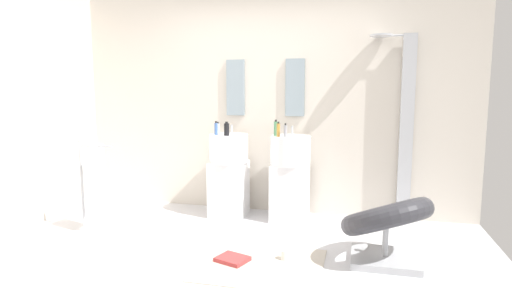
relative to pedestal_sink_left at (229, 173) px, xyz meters
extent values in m
cube|color=silver|center=(0.36, -1.29, -0.52)|extent=(4.80, 3.60, 0.04)
cube|color=beige|center=(0.36, 0.36, 0.80)|extent=(4.80, 0.10, 2.60)
cube|color=white|center=(0.00, 0.00, -0.18)|extent=(0.40, 0.40, 0.64)
cylinder|color=white|center=(0.00, 0.00, 0.29)|extent=(0.45, 0.45, 0.32)
cylinder|color=#B7BABF|center=(0.00, 0.12, 0.50)|extent=(0.02, 0.02, 0.10)
cube|color=white|center=(0.72, 0.00, -0.18)|extent=(0.40, 0.40, 0.64)
cylinder|color=white|center=(0.72, 0.00, 0.29)|extent=(0.45, 0.45, 0.32)
cylinder|color=#B7BABF|center=(0.72, 0.12, 0.50)|extent=(0.02, 0.02, 0.10)
cube|color=#8C9EA8|center=(0.00, 0.29, 0.98)|extent=(0.22, 0.03, 0.66)
cube|color=#8C9EA8|center=(0.72, 0.29, 0.98)|extent=(0.22, 0.03, 0.66)
cube|color=#B7BABF|center=(1.95, 0.24, 0.52)|extent=(0.14, 0.08, 2.05)
cylinder|color=#B7BABF|center=(1.80, 0.22, 1.53)|extent=(0.30, 0.02, 0.02)
cylinder|color=#B7BABF|center=(1.65, 0.19, 1.53)|extent=(0.24, 0.24, 0.02)
cube|color=#B7BABF|center=(1.70, -0.97, -0.47)|extent=(0.56, 0.50, 0.06)
cylinder|color=#B7BABF|center=(1.70, -0.97, -0.30)|extent=(0.05, 0.05, 0.34)
torus|color=#333338|center=(1.70, -0.97, -0.10)|extent=(1.10, 1.10, 0.49)
cylinder|color=#B7BABF|center=(-1.29, -0.90, -0.03)|extent=(0.03, 0.03, 0.95)
cylinder|color=#B7BABF|center=(-1.11, -0.90, 0.40)|extent=(0.36, 0.02, 0.02)
cube|color=white|center=(-1.11, -0.90, 0.15)|extent=(0.04, 0.22, 0.50)
cube|color=beige|center=(0.69, -1.29, -0.50)|extent=(1.02, 0.89, 0.01)
cube|color=#B73838|center=(0.44, -1.29, -0.47)|extent=(0.31, 0.28, 0.03)
cylinder|color=white|center=(0.87, -1.14, -0.45)|extent=(0.08, 0.08, 0.08)
cylinder|color=black|center=(0.02, -0.14, 0.52)|extent=(0.06, 0.06, 0.13)
cylinder|color=black|center=(0.02, -0.14, 0.60)|extent=(0.03, 0.03, 0.02)
cylinder|color=#C68C38|center=(0.60, -0.10, 0.52)|extent=(0.04, 0.04, 0.14)
cylinder|color=black|center=(0.60, -0.10, 0.60)|extent=(0.02, 0.02, 0.02)
cylinder|color=silver|center=(-0.13, 0.00, 0.51)|extent=(0.04, 0.04, 0.12)
cylinder|color=black|center=(-0.13, 0.00, 0.58)|extent=(0.02, 0.02, 0.02)
cylinder|color=#99999E|center=(0.68, -0.13, 0.52)|extent=(0.04, 0.04, 0.13)
cylinder|color=black|center=(0.68, -0.13, 0.59)|extent=(0.02, 0.02, 0.02)
cylinder|color=#4C72B7|center=(-0.12, -0.10, 0.52)|extent=(0.04, 0.04, 0.13)
cylinder|color=black|center=(-0.12, -0.10, 0.60)|extent=(0.02, 0.02, 0.02)
cylinder|color=#59996B|center=(0.56, -0.04, 0.53)|extent=(0.04, 0.04, 0.16)
cylinder|color=black|center=(0.56, -0.04, 0.62)|extent=(0.02, 0.02, 0.02)
camera|label=1|loc=(1.46, -4.56, 0.97)|focal=29.50mm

